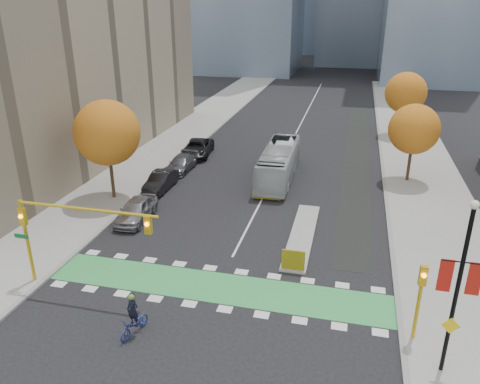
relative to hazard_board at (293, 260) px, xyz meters
The scene contains 23 objects.
ground 5.85m from the hazard_board, 133.60° to the right, with size 300.00×300.00×0.00m, color black.
sidewalk_west 23.59m from the hazard_board, 137.92° to the left, with size 7.00×120.00×0.15m, color gray.
sidewalk_east 18.45m from the hazard_board, 58.98° to the left, with size 7.00×120.00×0.15m, color gray.
curb_west 21.12m from the hazard_board, 131.54° to the left, with size 0.30×120.00×0.16m, color gray.
curb_east 16.92m from the hazard_board, 69.21° to the left, with size 0.30×120.00×0.16m, color gray.
bike_crossing 4.89m from the hazard_board, 145.98° to the right, with size 20.00×3.00×0.01m, color green.
centre_line 36.03m from the hazard_board, 96.38° to the left, with size 0.15×70.00×0.01m, color silver.
bike_lane_paint 26.05m from the hazard_board, 82.27° to the left, with size 2.50×50.00×0.01m, color black.
median_island 4.85m from the hazard_board, 90.00° to the left, with size 1.60×10.00×0.16m, color gray.
hazard_board is the anchor object (origin of this frame).
building_west 35.18m from the hazard_board, 147.56° to the left, with size 16.00×44.00×25.00m, color gray.
tree_west 18.44m from the hazard_board, 154.01° to the left, with size 5.20×5.20×8.22m.
tree_east_near 19.93m from the hazard_board, 65.80° to the left, with size 4.40×4.40×7.08m.
tree_east_far 35.13m from the hazard_board, 75.88° to the left, with size 4.80×4.80×7.65m.
traffic_signal_west 13.23m from the hazard_board, 158.45° to the right, with size 8.53×0.56×5.20m.
traffic_signal_east 8.26m from the hazard_board, 35.92° to the right, with size 0.35×0.43×4.10m.
banner_lamppost 10.76m from the hazard_board, 41.79° to the right, with size 1.65×0.36×8.28m.
cyclist 10.15m from the hazard_board, 131.84° to the right, with size 1.18×2.11×2.31m.
bus 16.15m from the hazard_board, 102.58° to the left, with size 2.65×11.32×3.15m, color #B4BBBC.
parked_car_a 13.10m from the hazard_board, 160.36° to the left, with size 1.98×4.91×1.67m, color gray.
parked_car_b 16.81m from the hazard_board, 140.65° to the left, with size 1.63×4.69×1.54m, color black.
parked_car_c 20.35m from the hazard_board, 129.70° to the left, with size 2.02×4.97×1.44m, color #535459.
parked_car_d 24.41m from the hazard_board, 122.18° to the left, with size 2.71×5.87×1.63m, color black.
Camera 1 is at (6.72, -20.31, 15.23)m, focal length 35.00 mm.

